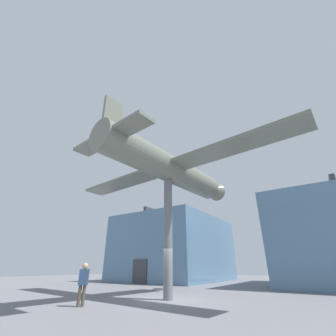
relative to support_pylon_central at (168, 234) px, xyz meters
name	(u,v)px	position (x,y,z in m)	size (l,w,h in m)	color
ground_plane	(168,300)	(0.00, 0.00, -3.29)	(80.00, 80.00, 0.00)	slate
glass_pavilion_left	(175,249)	(-8.96, 15.14, 0.40)	(11.11, 13.83, 7.97)	slate
support_pylon_central	(168,234)	(0.00, 0.00, 0.00)	(0.50, 0.50, 6.57)	slate
suspended_airplane	(171,169)	(0.03, 0.30, 4.18)	(16.62, 12.42, 3.31)	slate
visitor_person	(83,281)	(-1.95, -3.89, -2.28)	(0.44, 0.43, 1.74)	#4C4238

